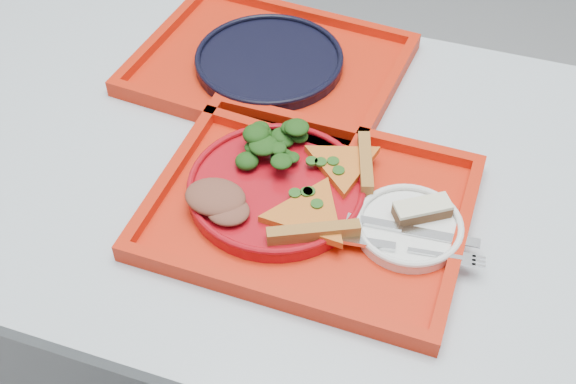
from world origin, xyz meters
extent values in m
cube|color=silver|center=(0.00, 0.00, 0.73)|extent=(1.60, 0.80, 0.03)
cylinder|color=gray|center=(-0.72, 0.32, 0.36)|extent=(0.05, 0.05, 0.72)
cube|color=red|center=(-0.04, -0.09, 0.76)|extent=(0.46, 0.36, 0.01)
cube|color=red|center=(-0.21, 0.21, 0.76)|extent=(0.48, 0.39, 0.01)
cylinder|color=#9F0A13|center=(-0.09, -0.08, 0.77)|extent=(0.26, 0.26, 0.02)
cylinder|color=white|center=(0.11, -0.09, 0.77)|extent=(0.15, 0.15, 0.01)
cylinder|color=black|center=(-0.21, 0.21, 0.77)|extent=(0.26, 0.26, 0.02)
ellipsoid|color=black|center=(-0.12, -0.02, 0.80)|extent=(0.10, 0.09, 0.05)
ellipsoid|color=brown|center=(-0.16, -0.14, 0.79)|extent=(0.09, 0.07, 0.03)
cube|color=#472C17|center=(0.12, -0.06, 0.78)|extent=(0.08, 0.07, 0.02)
cube|color=beige|center=(0.12, -0.06, 0.80)|extent=(0.08, 0.07, 0.01)
cube|color=silver|center=(0.12, -0.10, 0.78)|extent=(0.19, 0.03, 0.01)
cube|color=silver|center=(0.11, -0.13, 0.78)|extent=(0.19, 0.04, 0.01)
camera|label=1|loc=(0.16, -0.76, 1.54)|focal=45.00mm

